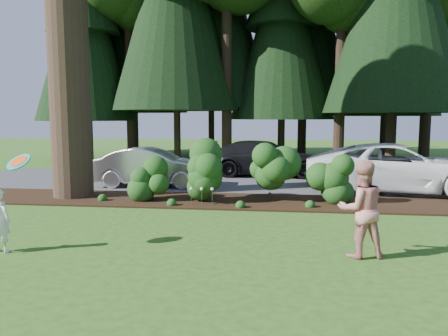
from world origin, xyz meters
name	(u,v)px	position (x,y,z in m)	size (l,w,h in m)	color
ground	(197,229)	(0.00, 0.00, 0.00)	(80.00, 80.00, 0.00)	#294C15
mulch_bed	(216,201)	(0.00, 3.25, 0.03)	(16.00, 2.50, 0.05)	black
driveway	(231,181)	(0.00, 7.50, 0.01)	(22.00, 6.00, 0.03)	#38383A
shrub_row	(242,176)	(0.77, 3.14, 0.81)	(6.53, 1.60, 1.61)	#193C12
lily_cluster	(202,190)	(-0.30, 2.40, 0.50)	(0.69, 0.09, 0.57)	#193C12
car_silver_wagon	(152,167)	(-2.72, 5.73, 0.73)	(1.47, 4.22, 1.39)	silver
car_white_suv	(396,168)	(5.75, 5.47, 0.85)	(2.71, 5.88, 1.63)	white
car_dark_suv	(266,158)	(1.30, 9.11, 0.78)	(2.09, 5.15, 1.49)	black
child	(0,220)	(-3.33, -2.15, 0.61)	(0.44, 0.29, 1.22)	white
adult	(361,209)	(3.32, -1.60, 0.88)	(0.86, 0.67, 1.76)	red
frisbee	(19,162)	(-2.95, -2.06, 1.71)	(0.51, 0.40, 0.37)	teal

